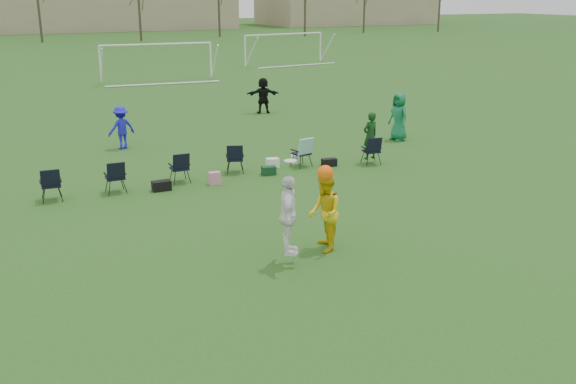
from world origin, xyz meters
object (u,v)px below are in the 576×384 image
fielder_green_far (399,117)px  goal_mid (157,52)px  center_contest (311,213)px  fielder_black (263,95)px  goal_right (284,40)px  fielder_blue (121,128)px

fielder_green_far → goal_mid: (-4.34, 21.71, 0.98)m
center_contest → goal_mid: goal_mid is taller
fielder_green_far → goal_mid: 22.16m
fielder_green_far → fielder_black: fielder_green_far is taller
center_contest → goal_right: (16.19, 36.80, 0.90)m
fielder_blue → goal_mid: (5.98, 18.55, 1.11)m
fielder_blue → fielder_black: (7.75, 4.66, 0.06)m
fielder_black → center_contest: (-5.96, -16.90, 0.16)m
fielder_green_far → fielder_black: size_ratio=1.09×
goal_mid → fielder_blue: bearing=-103.9°
goal_right → fielder_blue: bearing=-134.2°
fielder_black → center_contest: bearing=85.8°
fielder_blue → fielder_green_far: fielder_green_far is taller
center_contest → fielder_black: bearing=70.6°
fielder_black → goal_right: 22.39m
center_contest → goal_mid: (4.19, 30.80, 0.90)m
center_contest → goal_mid: bearing=82.3°
fielder_blue → fielder_green_far: bearing=148.0°
fielder_black → fielder_blue: bearing=46.3°
fielder_green_far → center_contest: (-8.53, -9.08, 0.08)m
goal_right → fielder_black: bearing=-125.2°
fielder_black → goal_right: size_ratio=0.24×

